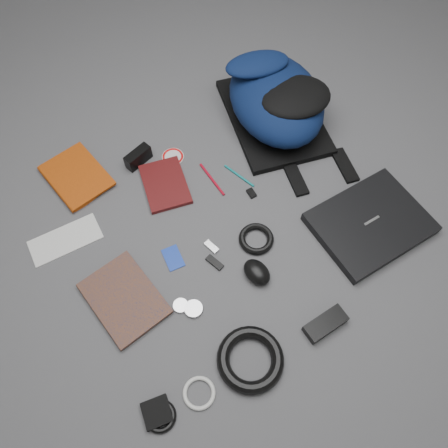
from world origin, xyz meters
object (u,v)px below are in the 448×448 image
backpack (276,99)px  mouse (257,272)px  compact_camera (138,157)px  textbook_red (54,190)px  pouch (157,412)px  laptop (370,223)px  power_brick (325,324)px  comic_book (98,317)px  dvd_case (165,184)px

backpack → mouse: backpack is taller
compact_camera → textbook_red: bearing=157.0°
backpack → pouch: bearing=-126.4°
laptop → mouse: bearing=173.8°
backpack → laptop: bearing=-75.1°
backpack → textbook_red: bearing=-173.4°
power_brick → comic_book: bearing=145.8°
backpack → mouse: size_ratio=5.27×
laptop → comic_book: laptop is taller
comic_book → power_brick: size_ratio=1.96×
textbook_red → compact_camera: (0.31, -0.03, 0.02)m
compact_camera → pouch: size_ratio=1.38×
backpack → dvd_case: 0.51m
pouch → comic_book: bearing=95.8°
laptop → textbook_red: 1.07m
dvd_case → power_brick: size_ratio=1.56×
laptop → power_brick: laptop is taller
backpack → laptop: 0.56m
backpack → compact_camera: bearing=-174.3°
dvd_case → pouch: (-0.36, -0.64, 0.00)m
power_brick → pouch: power_brick is taller
comic_book → compact_camera: size_ratio=2.53×
mouse → power_brick: (0.08, -0.24, -0.01)m
dvd_case → power_brick: (0.17, -0.68, 0.01)m
textbook_red → comic_book: size_ratio=0.94×
comic_book → textbook_red: bearing=76.3°
laptop → comic_book: bearing=169.1°
textbook_red → comic_book: textbook_red is taller
mouse → backpack: bearing=42.6°
compact_camera → mouse: size_ratio=1.05×
textbook_red → power_brick: bearing=-68.6°
textbook_red → dvd_case: textbook_red is taller
textbook_red → mouse: (0.43, -0.62, 0.01)m
laptop → mouse: (-0.42, 0.04, 0.01)m
dvd_case → textbook_red: bearing=165.8°
backpack → comic_book: size_ratio=1.99×
pouch → compact_camera: bearing=67.5°
pouch → laptop: bearing=9.9°
dvd_case → compact_camera: compact_camera is taller
power_brick → backpack: bearing=65.1°
dvd_case → pouch: bearing=-106.3°
comic_book → mouse: bearing=-22.7°
laptop → power_brick: size_ratio=2.75×
textbook_red → pouch: bearing=-100.8°
dvd_case → pouch: size_ratio=2.78×
laptop → comic_book: 0.91m
textbook_red → dvd_case: 0.38m
backpack → dvd_case: (-0.50, -0.06, -0.10)m
textbook_red → power_brick: power_brick is taller
laptop → power_brick: (-0.33, -0.19, -0.00)m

